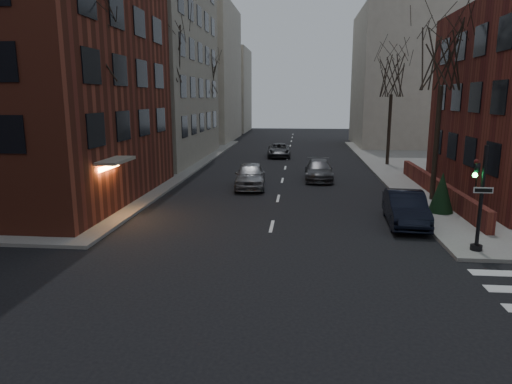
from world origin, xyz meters
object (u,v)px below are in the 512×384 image
traffic_signal (479,205)px  evergreen_shrub (442,192)px  tree_right_b (392,76)px  tree_right_a (443,56)px  streetlamp_far (215,112)px  streetlamp_near (160,122)px  car_lane_silver (250,175)px  parked_sedan (406,208)px  tree_left_a (95,42)px  tree_left_b (166,55)px  tree_left_c (205,76)px  car_lane_far (279,150)px  car_lane_gray (319,170)px

traffic_signal → evergreen_shrub: 6.00m
tree_right_b → evergreen_shrub: bearing=-91.4°
tree_right_a → streetlamp_far: size_ratio=1.55×
tree_right_a → streetlamp_near: size_ratio=1.55×
car_lane_silver → tree_right_a: bearing=-20.2°
streetlamp_far → parked_sedan: (14.40, -29.05, -3.46)m
parked_sedan → car_lane_silver: 11.57m
tree_left_a → parked_sedan: size_ratio=2.17×
traffic_signal → streetlamp_near: streetlamp_near is taller
tree_left_b → tree_right_b: bearing=18.8°
traffic_signal → tree_left_c: tree_left_c is taller
tree_left_a → car_lane_far: size_ratio=2.13×
tree_left_c → evergreen_shrub: 31.15m
car_lane_gray → streetlamp_far: bearing=122.2°
tree_right_b → evergreen_shrub: tree_right_b is taller
tree_left_a → streetlamp_near: tree_left_a is taller
tree_right_b → streetlamp_near: size_ratio=1.46×
tree_left_b → evergreen_shrub: tree_left_b is taller
tree_right_b → car_lane_silver: bearing=-134.8°
streetlamp_far → car_lane_far: (7.32, -4.79, -3.57)m
traffic_signal → tree_right_b: size_ratio=0.44×
streetlamp_far → car_lane_far: bearing=-33.2°
tree_right_b → parked_sedan: 20.40m
tree_left_a → car_lane_far: tree_left_a is taller
traffic_signal → tree_left_b: size_ratio=0.37×
tree_right_b → car_lane_far: tree_right_b is taller
traffic_signal → car_lane_gray: traffic_signal is taller
tree_left_c → tree_right_a: same height
traffic_signal → streetlamp_near: size_ratio=0.64×
tree_left_b → evergreen_shrub: (17.18, -11.07, -7.74)m
tree_left_c → streetlamp_far: tree_left_c is taller
tree_left_a → car_lane_gray: (11.41, 10.48, -7.77)m
tree_right_a → car_lane_far: 22.73m
traffic_signal → parked_sedan: (-1.74, 3.95, -1.13)m
tree_left_b → car_lane_gray: bearing=-7.6°
car_lane_far → evergreen_shrub: 24.13m
traffic_signal → tree_right_a: (0.86, 9.01, 6.12)m
evergreen_shrub → tree_left_c: bearing=124.4°
evergreen_shrub → tree_left_a: bearing=-176.9°
streetlamp_near → car_lane_gray: (10.81, 2.48, -3.53)m
tree_right_a → streetlamp_far: 29.65m
traffic_signal → tree_right_a: tree_right_a is taller
tree_right_b → parked_sedan: (-2.60, -19.05, -6.81)m
streetlamp_far → evergreen_shrub: bearing=-58.5°
tree_right_b → car_lane_gray: tree_right_b is taller
tree_left_b → car_lane_gray: size_ratio=2.23×
evergreen_shrub → car_lane_silver: bearing=149.3°
parked_sedan → car_lane_silver: car_lane_silver is taller
traffic_signal → tree_left_b: tree_left_b is taller
tree_left_b → tree_right_b: 18.64m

